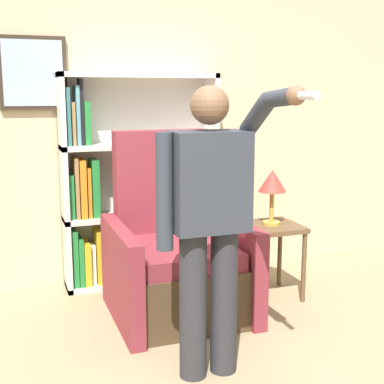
# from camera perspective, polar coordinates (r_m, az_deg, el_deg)

# --- Properties ---
(wall_back) EXTENTS (8.00, 0.11, 2.80)m
(wall_back) POSITION_cam_1_polar(r_m,az_deg,el_deg) (4.52, -3.68, 8.63)
(wall_back) COLOR beige
(wall_back) RESTS_ON ground_plane
(bookcase) EXTENTS (1.26, 0.28, 1.71)m
(bookcase) POSITION_cam_1_polar(r_m,az_deg,el_deg) (4.34, -7.18, 0.71)
(bookcase) COLOR silver
(bookcase) RESTS_ON ground_plane
(armchair) EXTENTS (0.92, 0.93, 1.28)m
(armchair) POSITION_cam_1_polar(r_m,az_deg,el_deg) (3.85, -1.78, -7.22)
(armchair) COLOR #4C3823
(armchair) RESTS_ON ground_plane
(person_standing) EXTENTS (0.55, 0.78, 1.60)m
(person_standing) POSITION_cam_1_polar(r_m,az_deg,el_deg) (2.84, 1.89, -2.67)
(person_standing) COLOR #2D2D33
(person_standing) RESTS_ON ground_plane
(side_table) EXTENTS (0.43, 0.43, 0.57)m
(side_table) POSITION_cam_1_polar(r_m,az_deg,el_deg) (4.12, 8.40, -4.85)
(side_table) COLOR brown
(side_table) RESTS_ON ground_plane
(table_lamp) EXTENTS (0.21, 0.21, 0.42)m
(table_lamp) POSITION_cam_1_polar(r_m,az_deg,el_deg) (4.03, 8.56, 0.84)
(table_lamp) COLOR gold
(table_lamp) RESTS_ON side_table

